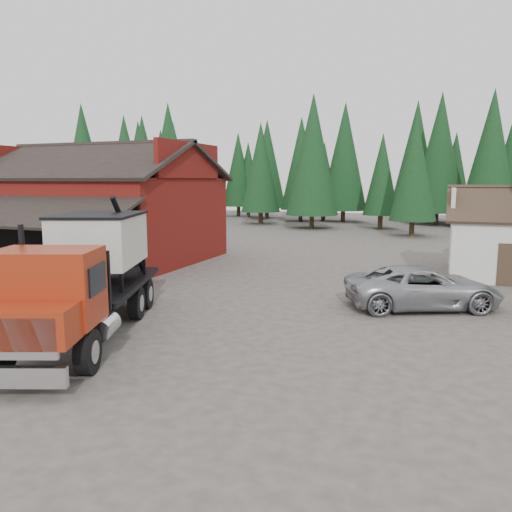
% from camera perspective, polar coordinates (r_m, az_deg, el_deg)
% --- Properties ---
extents(ground, '(120.00, 120.00, 0.00)m').
position_cam_1_polar(ground, '(18.31, -8.29, -6.90)').
color(ground, '#483F38').
rests_on(ground, ground).
extents(red_barn, '(12.80, 13.63, 7.18)m').
position_cam_1_polar(red_barn, '(32.10, -17.09, 4.36)').
color(red_barn, maroon).
rests_on(red_barn, ground).
extents(conifer_backdrop, '(76.00, 16.00, 16.00)m').
position_cam_1_polar(conifer_backdrop, '(58.25, 12.16, 3.66)').
color(conifer_backdrop, black).
rests_on(conifer_backdrop, ground).
extents(near_pine_a, '(4.40, 4.40, 11.40)m').
position_cam_1_polar(near_pine_a, '(53.14, -14.71, 10.01)').
color(near_pine_a, '#382619').
rests_on(near_pine_a, ground).
extents(near_pine_b, '(3.96, 3.96, 10.40)m').
position_cam_1_polar(near_pine_b, '(45.48, 17.66, 9.53)').
color(near_pine_b, '#382619').
rests_on(near_pine_b, ground).
extents(near_pine_d, '(5.28, 5.28, 13.40)m').
position_cam_1_polar(near_pine_d, '(51.05, 6.51, 11.43)').
color(near_pine_d, '#382619').
rests_on(near_pine_d, ground).
extents(feed_truck, '(5.77, 9.94, 4.36)m').
position_cam_1_polar(feed_truck, '(16.47, -18.96, -1.78)').
color(feed_truck, black).
rests_on(feed_truck, ground).
extents(silver_car, '(6.42, 4.80, 1.62)m').
position_cam_1_polar(silver_car, '(20.23, 18.54, -3.41)').
color(silver_car, '#A4A5AB').
rests_on(silver_car, ground).
extents(equip_box, '(1.13, 1.30, 0.60)m').
position_cam_1_polar(equip_box, '(22.95, -19.47, -3.37)').
color(equip_box, maroon).
rests_on(equip_box, ground).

